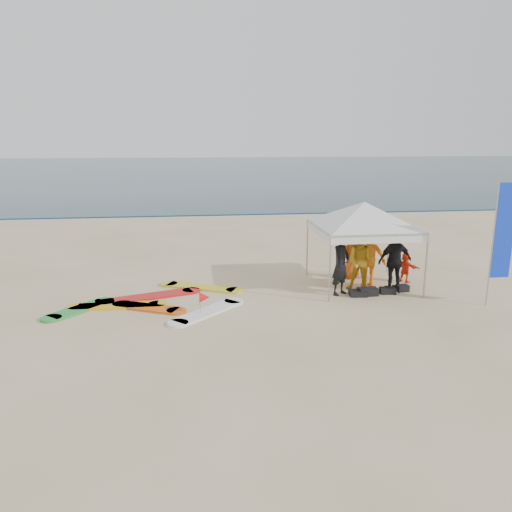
{
  "coord_description": "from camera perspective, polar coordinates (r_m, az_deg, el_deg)",
  "views": [
    {
      "loc": [
        -1.42,
        -11.49,
        4.61
      ],
      "look_at": [
        0.35,
        2.6,
        1.2
      ],
      "focal_mm": 35.0,
      "sensor_mm": 36.0,
      "label": 1
    }
  ],
  "objects": [
    {
      "name": "person_black_b",
      "position": [
        15.7,
        15.58,
        -0.55
      ],
      "size": [
        1.14,
        0.6,
        1.86
      ],
      "primitive_type": "imported",
      "rotation": [
        0.0,
        0.0,
        3.28
      ],
      "color": "black",
      "rests_on": "ground"
    },
    {
      "name": "surfboard_spread",
      "position": [
        14.5,
        -11.53,
        -5.17
      ],
      "size": [
        5.22,
        3.94,
        0.07
      ],
      "color": "#DA5612",
      "rests_on": "ground"
    },
    {
      "name": "person_yellow",
      "position": [
        15.47,
        11.95,
        -0.65
      ],
      "size": [
        1.09,
        1.0,
        1.81
      ],
      "primitive_type": "imported",
      "rotation": [
        0.0,
        0.0,
        -0.45
      ],
      "color": "gold",
      "rests_on": "ground"
    },
    {
      "name": "ground",
      "position": [
        12.46,
        -0.11,
        -8.21
      ],
      "size": [
        120.0,
        120.0,
        0.0
      ],
      "primitive_type": "plane",
      "color": "beige",
      "rests_on": "ground"
    },
    {
      "name": "person_seated",
      "position": [
        16.85,
        16.71,
        -1.24
      ],
      "size": [
        0.72,
        0.92,
        0.97
      ],
      "primitive_type": "imported",
      "rotation": [
        0.0,
        0.0,
        2.13
      ],
      "color": "#F33615",
      "rests_on": "ground"
    },
    {
      "name": "shoreline_foam",
      "position": [
        30.07,
        -4.39,
        4.65
      ],
      "size": [
        160.0,
        1.2,
        0.01
      ],
      "primitive_type": "cube",
      "color": "silver",
      "rests_on": "ground"
    },
    {
      "name": "canopy_tent",
      "position": [
        15.67,
        12.32,
        6.02
      ],
      "size": [
        4.04,
        4.04,
        3.05
      ],
      "color": "#A5A5A8",
      "rests_on": "ground"
    },
    {
      "name": "gear_pile",
      "position": [
        15.38,
        13.42,
        -3.94
      ],
      "size": [
        1.95,
        0.63,
        0.22
      ],
      "color": "black",
      "rests_on": "ground"
    },
    {
      "name": "marker_pennant",
      "position": [
        13.2,
        -5.91,
        -4.74
      ],
      "size": [
        0.28,
        0.28,
        0.64
      ],
      "color": "#A5A5A8",
      "rests_on": "ground"
    },
    {
      "name": "person_black_a",
      "position": [
        14.96,
        9.67,
        -0.93
      ],
      "size": [
        0.81,
        0.78,
        1.86
      ],
      "primitive_type": "imported",
      "rotation": [
        0.0,
        0.0,
        0.69
      ],
      "color": "black",
      "rests_on": "ground"
    },
    {
      "name": "person_orange_a",
      "position": [
        16.05,
        12.72,
        0.03
      ],
      "size": [
        1.28,
        0.78,
        1.92
      ],
      "primitive_type": "imported",
      "rotation": [
        0.0,
        0.0,
        3.2
      ],
      "color": "orange",
      "rests_on": "ground"
    },
    {
      "name": "feather_flag",
      "position": [
        15.11,
        26.38,
        2.43
      ],
      "size": [
        0.59,
        0.04,
        3.53
      ],
      "color": "#A5A5A8",
      "rests_on": "ground"
    },
    {
      "name": "ocean",
      "position": [
        71.65,
        -6.11,
        9.76
      ],
      "size": [
        160.0,
        84.0,
        0.08
      ],
      "primitive_type": "cube",
      "color": "#0C2633",
      "rests_on": "ground"
    },
    {
      "name": "person_orange_b",
      "position": [
        16.81,
        10.88,
        0.13
      ],
      "size": [
        0.92,
        0.86,
        1.58
      ],
      "primitive_type": "imported",
      "rotation": [
        0.0,
        0.0,
        3.75
      ],
      "color": "#C54D11",
      "rests_on": "ground"
    }
  ]
}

